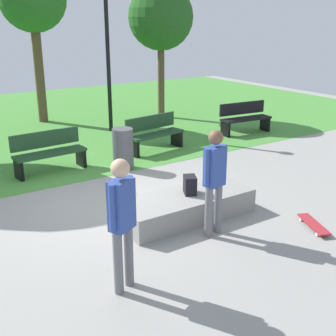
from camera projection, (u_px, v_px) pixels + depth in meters
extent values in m
plane|color=gray|center=(101.00, 204.00, 8.22)|extent=(28.00, 28.00, 0.00)
cube|color=#478C38|center=(0.00, 125.00, 14.27)|extent=(26.60, 12.68, 0.01)
cube|color=gray|center=(185.00, 206.00, 7.64)|extent=(2.40, 0.96, 0.41)
cube|color=black|center=(190.00, 185.00, 7.60)|extent=(0.30, 0.34, 0.32)
cylinder|color=slate|center=(118.00, 263.00, 5.44)|extent=(0.12, 0.12, 0.85)
cylinder|color=slate|center=(129.00, 255.00, 5.62)|extent=(0.12, 0.12, 0.85)
cube|color=#2D4799|center=(121.00, 205.00, 5.29)|extent=(0.37, 0.32, 0.64)
cylinder|color=#2D4799|center=(113.00, 208.00, 5.14)|extent=(0.09, 0.09, 0.59)
cylinder|color=#2D4799|center=(130.00, 198.00, 5.42)|extent=(0.09, 0.09, 0.59)
sphere|color=tan|center=(120.00, 168.00, 5.14)|extent=(0.23, 0.23, 0.23)
cylinder|color=slate|center=(209.00, 212.00, 6.89)|extent=(0.12, 0.12, 0.83)
cylinder|color=slate|center=(218.00, 208.00, 7.03)|extent=(0.12, 0.12, 0.83)
cube|color=#2D4799|center=(215.00, 166.00, 6.72)|extent=(0.35, 0.25, 0.63)
cylinder|color=#2D4799|center=(207.00, 167.00, 6.61)|extent=(0.09, 0.09, 0.58)
cylinder|color=#2D4799|center=(222.00, 162.00, 6.82)|extent=(0.09, 0.09, 0.58)
sphere|color=brown|center=(216.00, 137.00, 6.58)|extent=(0.23, 0.23, 0.23)
cube|color=#A5262D|center=(314.00, 224.00, 7.28)|extent=(0.50, 0.81, 0.02)
cylinder|color=silver|center=(327.00, 233.00, 7.04)|extent=(0.05, 0.06, 0.06)
cylinder|color=silver|center=(317.00, 234.00, 7.02)|extent=(0.05, 0.06, 0.06)
cylinder|color=silver|center=(310.00, 219.00, 7.57)|extent=(0.05, 0.06, 0.06)
cylinder|color=silver|center=(301.00, 219.00, 7.54)|extent=(0.05, 0.06, 0.06)
cube|color=#1E4223|center=(50.00, 153.00, 9.78)|extent=(1.63, 0.56, 0.06)
cube|color=#1E4223|center=(45.00, 139.00, 9.85)|extent=(1.60, 0.18, 0.36)
cube|color=black|center=(81.00, 157.00, 10.27)|extent=(0.11, 0.40, 0.45)
cube|color=black|center=(19.00, 169.00, 9.42)|extent=(0.11, 0.40, 0.45)
cube|color=#1E4223|center=(156.00, 134.00, 11.37)|extent=(1.65, 0.67, 0.06)
cube|color=#1E4223|center=(150.00, 122.00, 11.44)|extent=(1.59, 0.30, 0.36)
cube|color=black|center=(177.00, 138.00, 11.91)|extent=(0.14, 0.40, 0.45)
cube|color=black|center=(133.00, 148.00, 10.98)|extent=(0.14, 0.40, 0.45)
cube|color=black|center=(246.00, 119.00, 13.13)|extent=(1.63, 0.59, 0.06)
cube|color=black|center=(242.00, 108.00, 13.23)|extent=(1.60, 0.21, 0.36)
cube|color=black|center=(265.00, 124.00, 13.53)|extent=(0.12, 0.40, 0.45)
cube|color=black|center=(225.00, 129.00, 12.88)|extent=(0.12, 0.40, 0.45)
cylinder|color=brown|center=(161.00, 78.00, 15.11)|extent=(0.23, 0.23, 2.68)
sphere|color=#23561E|center=(161.00, 17.00, 14.47)|extent=(2.15, 2.15, 2.15)
cylinder|color=brown|center=(39.00, 72.00, 14.30)|extent=(0.30, 0.30, 3.26)
cylinder|color=black|center=(108.00, 55.00, 12.90)|extent=(0.12, 0.12, 4.51)
cylinder|color=#4C4C51|center=(123.00, 149.00, 10.03)|extent=(0.47, 0.47, 0.94)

